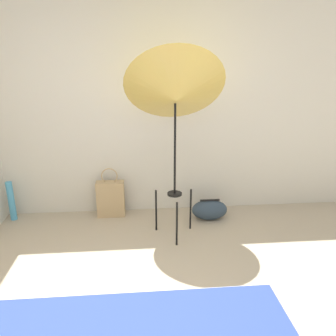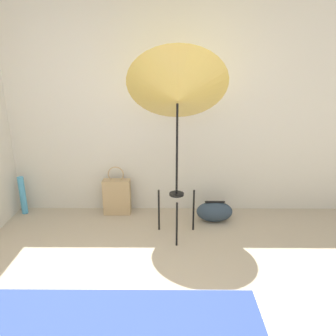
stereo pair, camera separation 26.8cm
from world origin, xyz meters
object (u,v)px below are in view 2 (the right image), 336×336
photo_umbrella (177,94)px  paper_roll (23,195)px  tote_bag (117,196)px  duffel_bag (214,212)px

photo_umbrella → paper_roll: photo_umbrella is taller
photo_umbrella → tote_bag: bearing=144.1°
photo_umbrella → paper_roll: 2.24m
tote_bag → paper_roll: tote_bag is taller
photo_umbrella → duffel_bag: size_ratio=4.63×
tote_bag → paper_roll: (-1.11, -0.00, 0.01)m
photo_umbrella → tote_bag: size_ratio=3.20×
photo_umbrella → paper_roll: size_ratio=4.10×
tote_bag → paper_roll: 1.11m
duffel_bag → paper_roll: 2.26m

